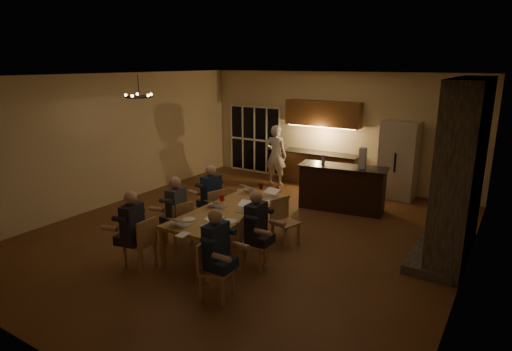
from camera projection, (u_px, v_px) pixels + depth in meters
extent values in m
plane|color=brown|center=(249.00, 234.00, 8.87)|extent=(9.00, 9.00, 0.00)
cube|color=beige|center=(336.00, 129.00, 12.15)|extent=(8.00, 0.04, 3.20)
cube|color=beige|center=(113.00, 140.00, 10.53)|extent=(0.04, 9.00, 3.20)
cube|color=beige|center=(474.00, 190.00, 6.38)|extent=(0.04, 9.00, 3.20)
cube|color=white|center=(248.00, 75.00, 8.04)|extent=(8.00, 9.00, 0.04)
cube|color=black|center=(255.00, 140.00, 13.65)|extent=(1.86, 0.08, 2.10)
cube|color=#635C4E|center=(462.00, 170.00, 7.53)|extent=(0.58, 2.50, 3.20)
cube|color=beige|center=(398.00, 160.00, 11.02)|extent=(0.90, 0.68, 2.00)
cube|color=tan|center=(231.00, 228.00, 8.20)|extent=(1.10, 2.77, 0.75)
cube|color=black|center=(342.00, 188.00, 10.19)|extent=(2.13, 0.96, 1.08)
imported|color=silver|center=(276.00, 155.00, 12.20)|extent=(0.67, 0.48, 1.74)
torus|color=black|center=(139.00, 97.00, 8.86)|extent=(0.57, 0.57, 0.03)
cylinder|color=white|center=(217.00, 213.00, 7.76)|extent=(0.09, 0.09, 0.10)
cylinder|color=white|center=(252.00, 200.00, 8.49)|extent=(0.08, 0.08, 0.10)
cylinder|color=white|center=(239.00, 192.00, 8.98)|extent=(0.09, 0.09, 0.10)
cylinder|color=red|center=(205.00, 233.00, 6.81)|extent=(0.10, 0.10, 0.12)
cylinder|color=red|center=(222.00, 198.00, 8.58)|extent=(0.09, 0.09, 0.12)
cylinder|color=red|center=(277.00, 189.00, 9.17)|extent=(0.08, 0.08, 0.12)
cylinder|color=#B2B2B7|center=(211.00, 217.00, 7.53)|extent=(0.07, 0.07, 0.12)
cylinder|color=#3F0F0C|center=(261.00, 186.00, 9.36)|extent=(0.07, 0.07, 0.12)
cylinder|color=#B2B2B7|center=(257.00, 207.00, 8.06)|extent=(0.06, 0.06, 0.12)
cylinder|color=white|center=(230.00, 221.00, 7.45)|extent=(0.26, 0.26, 0.02)
cylinder|color=white|center=(189.00, 219.00, 7.54)|extent=(0.23, 0.23, 0.02)
cylinder|color=white|center=(271.00, 202.00, 8.49)|extent=(0.26, 0.26, 0.02)
cube|color=white|center=(183.00, 235.00, 6.88)|extent=(0.18, 0.24, 0.01)
cylinder|color=#99999E|center=(323.00, 159.00, 10.20)|extent=(0.09, 0.09, 0.24)
cube|color=silver|center=(363.00, 158.00, 9.78)|extent=(0.17, 0.17, 0.48)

